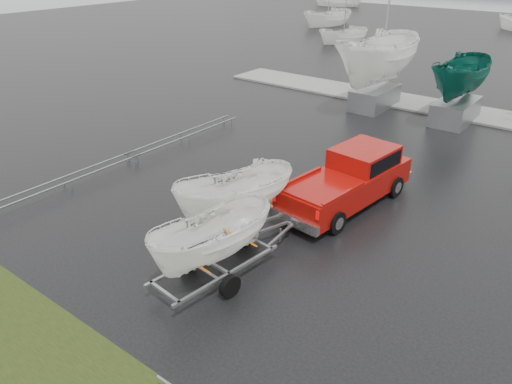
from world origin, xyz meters
name	(u,v)px	position (x,y,z in m)	size (l,w,h in m)	color
ground_plane	(354,208)	(0.00, 0.00, 0.00)	(120.00, 120.00, 0.00)	black
dock	(472,114)	(0.00, 13.00, 0.05)	(30.00, 3.00, 0.12)	gray
pickup_truck	(352,177)	(-0.36, 0.31, 0.94)	(2.47, 5.61, 1.81)	#950C08
trailer_hitched	(211,199)	(-1.06, -5.85, 2.40)	(1.84, 3.71, 4.40)	gray
trailer_parked	(235,158)	(-2.15, -3.65, 2.49)	(2.24, 3.79, 4.56)	gray
keelboat_0	(383,22)	(-4.61, 11.00, 4.44)	(2.79, 3.20, 10.97)	gray
keelboat_1	(466,56)	(-0.37, 11.20, 3.25)	(2.08, 3.20, 6.64)	gray
mast_rack_0	(185,134)	(-9.00, 1.00, 0.35)	(0.56, 6.50, 0.06)	gray
mast_rack_1	(66,179)	(-9.00, -5.00, 0.35)	(0.56, 6.50, 0.06)	gray
moored_boat_0	(327,25)	(-22.16, 36.02, 0.00)	(3.13, 3.19, 11.58)	white
moored_boat_4	(337,6)	(-30.51, 52.93, 0.00)	(3.20, 3.15, 11.39)	white
moored_boat_7	(343,42)	(-15.68, 27.75, 0.01)	(2.66, 2.70, 10.76)	white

